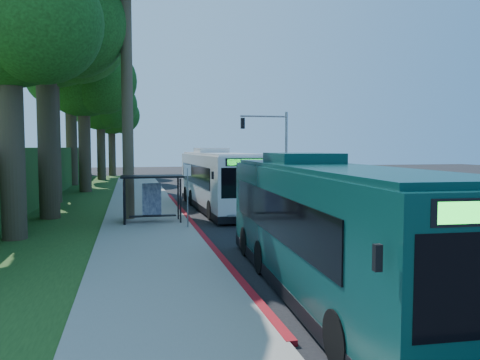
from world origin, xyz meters
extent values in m
plane|color=black|center=(0.00, 0.00, 0.00)|extent=(140.00, 140.00, 0.00)
cube|color=gray|center=(-7.30, 0.00, 0.06)|extent=(4.50, 70.00, 0.12)
cube|color=maroon|center=(-5.00, -4.00, 0.07)|extent=(0.25, 30.00, 0.13)
cube|color=#234719|center=(-13.00, 5.00, 0.03)|extent=(8.00, 70.00, 0.06)
cube|color=black|center=(-7.00, -3.00, 2.50)|extent=(3.20, 1.50, 0.10)
cube|color=black|center=(-8.45, -3.00, 1.20)|extent=(0.06, 1.30, 2.20)
cube|color=navy|center=(-7.00, -2.30, 1.25)|extent=(1.00, 0.12, 1.70)
cube|color=black|center=(-7.00, -3.10, 0.45)|extent=(2.40, 0.40, 0.06)
cube|color=black|center=(-8.40, -2.40, 1.20)|extent=(0.08, 0.08, 2.40)
cube|color=black|center=(-5.60, -2.40, 1.20)|extent=(0.08, 0.08, 2.40)
cube|color=black|center=(-8.40, -3.60, 1.20)|extent=(0.08, 0.08, 2.40)
cube|color=black|center=(-5.60, -3.60, 1.20)|extent=(0.08, 0.08, 2.40)
cylinder|color=gray|center=(-5.40, -5.00, 1.50)|extent=(0.06, 0.06, 3.00)
cube|color=white|center=(-5.40, -5.00, 2.90)|extent=(0.35, 0.04, 0.55)
cylinder|color=gray|center=(4.80, 10.00, 3.50)|extent=(0.20, 0.20, 7.00)
cylinder|color=gray|center=(2.80, 10.00, 6.60)|extent=(4.00, 0.14, 0.14)
cube|color=black|center=(1.00, 10.00, 6.00)|extent=(0.30, 0.30, 0.90)
cube|color=black|center=(4.55, 10.00, 2.60)|extent=(0.25, 0.25, 0.35)
cylinder|color=#4C3F2D|center=(-8.20, -1.50, 6.50)|extent=(0.60, 0.60, 13.00)
cylinder|color=#382B1E|center=(-12.50, 0.00, 5.25)|extent=(1.10, 1.10, 10.50)
sphere|color=black|center=(-12.50, 0.00, 11.70)|extent=(8.00, 8.00, 8.00)
sphere|color=black|center=(-10.90, -1.20, 10.50)|extent=(5.60, 5.60, 5.60)
sphere|color=black|center=(-13.90, 1.40, 10.80)|extent=(5.20, 5.20, 5.20)
cylinder|color=#382B1E|center=(-13.50, 8.00, 5.95)|extent=(1.18, 1.18, 11.90)
sphere|color=black|center=(-13.50, 8.00, 13.26)|extent=(10.00, 10.00, 10.00)
sphere|color=black|center=(-11.50, 6.50, 11.90)|extent=(7.00, 7.00, 7.00)
sphere|color=black|center=(-15.25, 9.75, 12.24)|extent=(6.50, 6.50, 6.50)
cylinder|color=#382B1E|center=(-12.00, 16.00, 4.90)|extent=(1.06, 1.06, 9.80)
sphere|color=black|center=(-12.00, 16.00, 10.92)|extent=(8.40, 8.40, 8.40)
sphere|color=black|center=(-10.32, 14.74, 9.80)|extent=(5.88, 5.88, 5.88)
sphere|color=black|center=(-13.47, 17.47, 10.08)|extent=(5.46, 5.46, 5.46)
cylinder|color=#382B1E|center=(-14.00, 24.00, 5.60)|extent=(1.14, 1.14, 11.20)
sphere|color=black|center=(-14.00, 24.00, 12.48)|extent=(9.60, 9.60, 9.60)
sphere|color=black|center=(-12.08, 22.56, 11.20)|extent=(6.72, 6.72, 6.72)
sphere|color=black|center=(-15.68, 25.68, 11.52)|extent=(6.24, 6.24, 6.24)
cylinder|color=#382B1E|center=(-11.50, 32.00, 4.55)|extent=(1.02, 1.02, 9.10)
sphere|color=black|center=(-11.50, 32.00, 10.14)|extent=(8.00, 8.00, 8.00)
sphere|color=black|center=(-9.90, 30.80, 9.10)|extent=(5.60, 5.60, 5.60)
sphere|color=black|center=(-12.90, 33.40, 9.36)|extent=(5.20, 5.20, 5.20)
cylinder|color=#382B1E|center=(-10.50, 40.00, 4.20)|extent=(0.98, 0.98, 8.40)
sphere|color=black|center=(-10.50, 40.00, 9.36)|extent=(7.00, 7.00, 7.00)
sphere|color=black|center=(-9.10, 38.95, 8.40)|extent=(4.90, 4.90, 4.90)
sphere|color=black|center=(-11.72, 41.23, 8.64)|extent=(4.55, 4.55, 4.55)
cylinder|color=#382B1E|center=(-13.00, -6.00, 4.55)|extent=(1.02, 1.02, 9.10)
sphere|color=black|center=(-13.00, -6.00, 10.14)|extent=(7.20, 7.20, 7.20)
sphere|color=black|center=(-11.56, -7.08, 9.10)|extent=(5.04, 5.04, 5.04)
cube|color=silver|center=(-2.60, 1.97, 1.97)|extent=(3.17, 13.37, 3.16)
cube|color=black|center=(-2.60, 1.97, 0.33)|extent=(3.20, 13.44, 0.39)
cube|color=black|center=(-2.61, 2.53, 2.27)|extent=(3.16, 10.44, 1.22)
cube|color=black|center=(-2.43, -4.62, 2.22)|extent=(2.49, 0.20, 1.55)
cube|color=black|center=(-2.77, 8.56, 2.33)|extent=(2.26, 0.19, 1.11)
cube|color=#19E533|center=(-2.43, -4.63, 3.27)|extent=(1.84, 0.16, 0.31)
cube|color=silver|center=(-2.60, 1.97, 3.60)|extent=(2.92, 12.70, 0.13)
cube|color=silver|center=(-2.66, 4.19, 3.79)|extent=(2.05, 2.82, 0.39)
cylinder|color=black|center=(-3.77, -2.32, 0.55)|extent=(0.36, 1.12, 1.11)
cylinder|color=black|center=(-1.21, -2.25, 0.55)|extent=(0.36, 1.12, 1.11)
cylinder|color=black|center=(-4.01, 6.99, 0.55)|extent=(0.36, 1.12, 1.11)
cylinder|color=black|center=(-1.45, 7.06, 0.55)|extent=(0.36, 1.12, 1.11)
cube|color=#09332F|center=(-2.97, -15.97, 1.90)|extent=(3.41, 12.94, 3.04)
cube|color=black|center=(-2.97, -15.97, 0.32)|extent=(3.44, 13.01, 0.37)
cube|color=black|center=(-2.94, -15.44, 2.19)|extent=(3.32, 10.13, 1.17)
cube|color=black|center=(-2.63, -9.63, 2.24)|extent=(2.18, 0.24, 1.07)
cube|color=#09332F|center=(-2.97, -15.97, 3.47)|extent=(3.15, 12.29, 0.13)
cube|color=#09332F|center=(-2.85, -13.84, 3.65)|extent=(2.05, 2.77, 0.37)
cylinder|color=black|center=(-4.42, -20.00, 0.53)|extent=(0.38, 1.08, 1.07)
cylinder|color=black|center=(-1.96, -20.13, 0.53)|extent=(0.38, 1.08, 1.07)
cylinder|color=black|center=(-3.94, -11.05, 0.53)|extent=(0.38, 1.08, 1.07)
cylinder|color=black|center=(-1.48, -11.18, 0.53)|extent=(0.38, 1.08, 1.07)
imported|color=silver|center=(0.49, 2.83, 0.74)|extent=(3.79, 5.81, 1.49)
camera|label=1|loc=(-8.12, -27.66, 4.01)|focal=35.00mm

